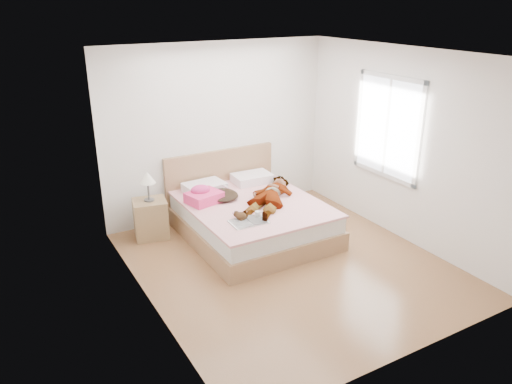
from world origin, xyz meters
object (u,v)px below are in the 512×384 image
at_px(bed, 250,216).
at_px(towel, 203,196).
at_px(plush_toy, 240,216).
at_px(nightstand, 150,216).
at_px(phone, 225,186).
at_px(woman, 270,193).
at_px(magazine, 249,222).
at_px(coffee_mug, 258,214).

height_order(bed, towel, bed).
bearing_deg(plush_toy, nightstand, 126.74).
bearing_deg(plush_toy, bed, 50.74).
distance_m(phone, bed, 0.54).
bearing_deg(plush_toy, woman, 29.46).
bearing_deg(bed, magazine, -119.97).
bearing_deg(towel, woman, -25.28).
distance_m(coffee_mug, plush_toy, 0.24).
distance_m(magazine, nightstand, 1.53).
bearing_deg(coffee_mug, towel, 115.71).
height_order(towel, nightstand, nightstand).
height_order(bed, coffee_mug, bed).
xyz_separation_m(phone, magazine, (-0.13, -0.90, -0.16)).
xyz_separation_m(bed, coffee_mug, (-0.18, -0.56, 0.28)).
bearing_deg(magazine, woman, 38.86).
xyz_separation_m(bed, nightstand, (-1.25, 0.60, 0.05)).
distance_m(magazine, coffee_mug, 0.20).
distance_m(bed, towel, 0.72).
height_order(towel, coffee_mug, towel).
distance_m(woman, phone, 0.64).
distance_m(woman, coffee_mug, 0.62).
distance_m(woman, bed, 0.45).
xyz_separation_m(woman, towel, (-0.84, 0.40, -0.01)).
relative_size(phone, magazine, 0.18).
distance_m(bed, coffee_mug, 0.65).
bearing_deg(bed, plush_toy, -129.26).
bearing_deg(nightstand, bed, -25.63).
distance_m(towel, nightstand, 0.80).
bearing_deg(bed, nightstand, 154.37).
distance_m(towel, plush_toy, 0.80).
xyz_separation_m(magazine, nightstand, (-0.89, 1.23, -0.20)).
height_order(bed, plush_toy, bed).
bearing_deg(towel, magazine, -76.38).
bearing_deg(towel, nightstand, 153.59).
bearing_deg(nightstand, coffee_mug, -47.42).
bearing_deg(nightstand, towel, -26.41).
bearing_deg(bed, phone, 131.60).
bearing_deg(phone, plush_toy, -146.46).
bearing_deg(woman, phone, -172.21).
bearing_deg(coffee_mug, nightstand, 132.58).
bearing_deg(woman, bed, -160.06).
relative_size(phone, coffee_mug, 0.80).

